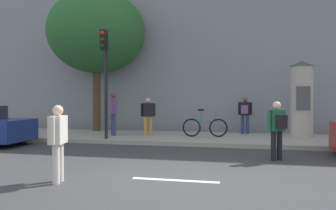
{
  "coord_description": "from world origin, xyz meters",
  "views": [
    {
      "loc": [
        1.51,
        -6.97,
        1.65
      ],
      "look_at": [
        -0.62,
        2.0,
        1.49
      ],
      "focal_mm": 37.88,
      "sensor_mm": 36.0,
      "label": 1
    }
  ],
  "objects_px": {
    "pedestrian_tallest": "(148,114)",
    "pedestrian_with_backpack": "(113,110)",
    "poster_column": "(302,99)",
    "pedestrian_in_light_jacket": "(277,126)",
    "bicycle_leaning": "(205,127)",
    "traffic_light": "(105,66)",
    "street_tree": "(96,32)",
    "pedestrian_near_pole": "(58,137)",
    "pedestrian_in_dark_shirt": "(245,112)"
  },
  "relations": [
    {
      "from": "poster_column",
      "to": "pedestrian_in_light_jacket",
      "type": "xyz_separation_m",
      "value": [
        -1.23,
        -4.8,
        -0.72
      ]
    },
    {
      "from": "traffic_light",
      "to": "pedestrian_in_dark_shirt",
      "type": "bearing_deg",
      "value": 33.08
    },
    {
      "from": "traffic_light",
      "to": "street_tree",
      "type": "xyz_separation_m",
      "value": [
        -1.77,
        3.12,
        1.88
      ]
    },
    {
      "from": "street_tree",
      "to": "pedestrian_in_light_jacket",
      "type": "distance_m",
      "value": 10.23
    },
    {
      "from": "traffic_light",
      "to": "pedestrian_with_backpack",
      "type": "bearing_deg",
      "value": 98.52
    },
    {
      "from": "poster_column",
      "to": "pedestrian_in_light_jacket",
      "type": "height_order",
      "value": "poster_column"
    },
    {
      "from": "pedestrian_with_backpack",
      "to": "bicycle_leaning",
      "type": "xyz_separation_m",
      "value": [
        3.69,
        0.37,
        -0.67
      ]
    },
    {
      "from": "pedestrian_tallest",
      "to": "street_tree",
      "type": "bearing_deg",
      "value": 154.23
    },
    {
      "from": "pedestrian_in_light_jacket",
      "to": "pedestrian_with_backpack",
      "type": "relative_size",
      "value": 0.89
    },
    {
      "from": "pedestrian_with_backpack",
      "to": "pedestrian_in_dark_shirt",
      "type": "relative_size",
      "value": 1.13
    },
    {
      "from": "street_tree",
      "to": "pedestrian_in_dark_shirt",
      "type": "distance_m",
      "value": 7.71
    },
    {
      "from": "street_tree",
      "to": "pedestrian_with_backpack",
      "type": "height_order",
      "value": "street_tree"
    },
    {
      "from": "street_tree",
      "to": "pedestrian_with_backpack",
      "type": "xyz_separation_m",
      "value": [
        1.58,
        -1.84,
        -3.55
      ]
    },
    {
      "from": "poster_column",
      "to": "pedestrian_tallest",
      "type": "distance_m",
      "value": 6.11
    },
    {
      "from": "bicycle_leaning",
      "to": "pedestrian_with_backpack",
      "type": "bearing_deg",
      "value": -174.28
    },
    {
      "from": "pedestrian_tallest",
      "to": "pedestrian_with_backpack",
      "type": "distance_m",
      "value": 1.42
    },
    {
      "from": "pedestrian_in_light_jacket",
      "to": "pedestrian_tallest",
      "type": "distance_m",
      "value": 6.32
    },
    {
      "from": "street_tree",
      "to": "pedestrian_with_backpack",
      "type": "distance_m",
      "value": 4.29
    },
    {
      "from": "pedestrian_in_light_jacket",
      "to": "pedestrian_in_dark_shirt",
      "type": "bearing_deg",
      "value": 99.51
    },
    {
      "from": "pedestrian_with_backpack",
      "to": "poster_column",
      "type": "bearing_deg",
      "value": 8.69
    },
    {
      "from": "pedestrian_tallest",
      "to": "bicycle_leaning",
      "type": "height_order",
      "value": "pedestrian_tallest"
    },
    {
      "from": "traffic_light",
      "to": "pedestrian_in_light_jacket",
      "type": "relative_size",
      "value": 2.55
    },
    {
      "from": "poster_column",
      "to": "bicycle_leaning",
      "type": "xyz_separation_m",
      "value": [
        -3.69,
        -0.76,
        -1.11
      ]
    },
    {
      "from": "pedestrian_with_backpack",
      "to": "pedestrian_in_dark_shirt",
      "type": "xyz_separation_m",
      "value": [
        5.2,
        1.98,
        -0.13
      ]
    },
    {
      "from": "pedestrian_in_light_jacket",
      "to": "pedestrian_near_pole",
      "type": "xyz_separation_m",
      "value": [
        -4.37,
        -3.56,
        -0.04
      ]
    },
    {
      "from": "pedestrian_tallest",
      "to": "pedestrian_with_backpack",
      "type": "xyz_separation_m",
      "value": [
        -1.35,
        -0.43,
        0.17
      ]
    },
    {
      "from": "pedestrian_near_pole",
      "to": "pedestrian_tallest",
      "type": "distance_m",
      "value": 7.67
    },
    {
      "from": "pedestrian_with_backpack",
      "to": "pedestrian_tallest",
      "type": "bearing_deg",
      "value": 17.59
    },
    {
      "from": "pedestrian_near_pole",
      "to": "pedestrian_tallest",
      "type": "height_order",
      "value": "pedestrian_tallest"
    },
    {
      "from": "pedestrian_in_light_jacket",
      "to": "street_tree",
      "type": "bearing_deg",
      "value": 144.51
    },
    {
      "from": "traffic_light",
      "to": "pedestrian_with_backpack",
      "type": "distance_m",
      "value": 2.12
    },
    {
      "from": "pedestrian_in_light_jacket",
      "to": "pedestrian_tallest",
      "type": "xyz_separation_m",
      "value": [
        -4.8,
        4.1,
        0.11
      ]
    },
    {
      "from": "street_tree",
      "to": "pedestrian_in_dark_shirt",
      "type": "relative_size",
      "value": 4.16
    },
    {
      "from": "street_tree",
      "to": "pedestrian_tallest",
      "type": "relative_size",
      "value": 4.28
    },
    {
      "from": "pedestrian_tallest",
      "to": "bicycle_leaning",
      "type": "relative_size",
      "value": 0.87
    },
    {
      "from": "traffic_light",
      "to": "pedestrian_in_light_jacket",
      "type": "bearing_deg",
      "value": -21.81
    },
    {
      "from": "pedestrian_in_dark_shirt",
      "to": "pedestrian_tallest",
      "type": "bearing_deg",
      "value": -158.09
    },
    {
      "from": "pedestrian_tallest",
      "to": "bicycle_leaning",
      "type": "xyz_separation_m",
      "value": [
        2.35,
        -0.06,
        -0.5
      ]
    },
    {
      "from": "pedestrian_near_pole",
      "to": "street_tree",
      "type": "bearing_deg",
      "value": 110.3
    },
    {
      "from": "traffic_light",
      "to": "street_tree",
      "type": "relative_size",
      "value": 0.62
    },
    {
      "from": "poster_column",
      "to": "pedestrian_with_backpack",
      "type": "relative_size",
      "value": 1.67
    },
    {
      "from": "traffic_light",
      "to": "poster_column",
      "type": "xyz_separation_m",
      "value": [
        7.19,
        2.41,
        -1.22
      ]
    },
    {
      "from": "street_tree",
      "to": "pedestrian_tallest",
      "type": "distance_m",
      "value": 4.93
    },
    {
      "from": "poster_column",
      "to": "street_tree",
      "type": "distance_m",
      "value": 9.51
    },
    {
      "from": "pedestrian_in_light_jacket",
      "to": "bicycle_leaning",
      "type": "xyz_separation_m",
      "value": [
        -2.46,
        4.04,
        -0.4
      ]
    },
    {
      "from": "poster_column",
      "to": "pedestrian_with_backpack",
      "type": "bearing_deg",
      "value": -171.31
    },
    {
      "from": "pedestrian_near_pole",
      "to": "pedestrian_in_dark_shirt",
      "type": "height_order",
      "value": "pedestrian_in_dark_shirt"
    },
    {
      "from": "traffic_light",
      "to": "pedestrian_near_pole",
      "type": "distance_m",
      "value": 6.47
    },
    {
      "from": "pedestrian_in_light_jacket",
      "to": "pedestrian_with_backpack",
      "type": "distance_m",
      "value": 7.17
    },
    {
      "from": "pedestrian_near_pole",
      "to": "pedestrian_with_backpack",
      "type": "height_order",
      "value": "pedestrian_with_backpack"
    }
  ]
}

